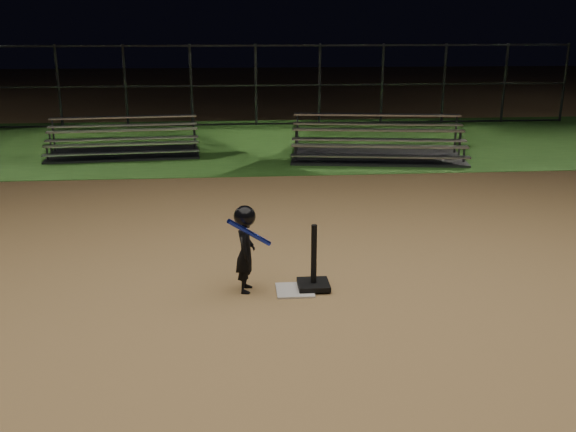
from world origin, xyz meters
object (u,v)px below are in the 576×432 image
at_px(home_plate, 295,290).
at_px(batting_tee, 314,276).
at_px(bleacher_right, 377,150).
at_px(bleacher_left, 124,148).
at_px(child_batter, 245,246).

xyz_separation_m(home_plate, batting_tee, (0.23, 0.06, 0.16)).
distance_m(batting_tee, bleacher_right, 7.95).
bearing_deg(home_plate, bleacher_right, 70.54).
xyz_separation_m(batting_tee, bleacher_right, (2.46, 7.56, 0.03)).
bearing_deg(bleacher_right, bleacher_left, 179.55).
bearing_deg(child_batter, bleacher_right, -17.24).
height_order(child_batter, bleacher_left, child_batter).
bearing_deg(batting_tee, bleacher_right, 71.99).
bearing_deg(bleacher_right, batting_tee, -99.71).
xyz_separation_m(home_plate, bleacher_left, (-3.40, 8.55, 0.17)).
bearing_deg(bleacher_left, home_plate, -73.35).
relative_size(batting_tee, bleacher_right, 0.19).
relative_size(child_batter, bleacher_right, 0.25).
bearing_deg(batting_tee, home_plate, -166.46).
bearing_deg(home_plate, child_batter, 173.31).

